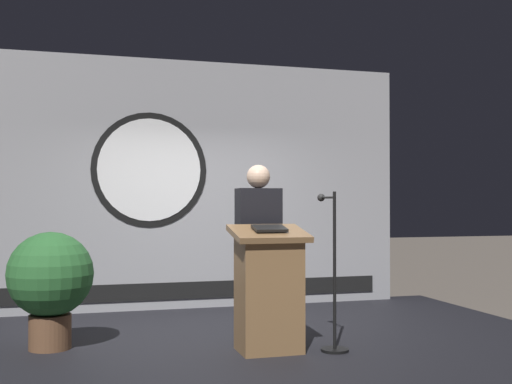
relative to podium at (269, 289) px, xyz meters
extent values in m
plane|color=#6B6056|center=(-0.23, 0.58, -0.83)|extent=(40.00, 40.00, 0.00)
cube|color=black|center=(-0.23, 0.58, -0.68)|extent=(6.40, 4.00, 0.30)
cube|color=#9E9EA3|center=(-0.23, 2.43, 0.97)|extent=(5.27, 0.10, 3.00)
cylinder|color=black|center=(-0.75, 2.37, 1.13)|extent=(1.37, 0.02, 1.37)
cylinder|color=white|center=(-0.75, 2.37, 1.13)|extent=(1.22, 0.02, 1.22)
cube|color=black|center=(-0.23, 2.37, -0.31)|extent=(4.75, 0.02, 0.20)
cube|color=olive|center=(0.00, 0.00, -0.04)|extent=(0.52, 0.40, 0.98)
cube|color=olive|center=(0.00, 0.00, 0.48)|extent=(0.64, 0.50, 0.15)
cube|color=black|center=(0.00, -0.02, 0.52)|extent=(0.28, 0.20, 0.06)
cylinder|color=black|center=(0.05, 0.48, -0.11)|extent=(0.26, 0.26, 0.85)
cube|color=black|center=(0.05, 0.48, 0.60)|extent=(0.40, 0.24, 0.56)
sphere|color=beige|center=(0.05, 0.48, 0.99)|extent=(0.22, 0.22, 0.22)
cylinder|color=black|center=(0.55, -0.15, -0.52)|extent=(0.24, 0.24, 0.02)
cylinder|color=black|center=(0.55, -0.15, 0.15)|extent=(0.03, 0.03, 1.37)
cylinder|color=black|center=(0.55, 0.00, 0.79)|extent=(0.02, 0.31, 0.02)
sphere|color=#262626|center=(0.55, 0.16, 0.79)|extent=(0.07, 0.07, 0.07)
cylinder|color=brown|center=(-1.81, 0.61, -0.38)|extent=(0.36, 0.36, 0.30)
sphere|color=#2D6B33|center=(-1.81, 0.61, 0.12)|extent=(0.74, 0.74, 0.74)
camera|label=1|loc=(-1.60, -5.22, 0.74)|focal=44.60mm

